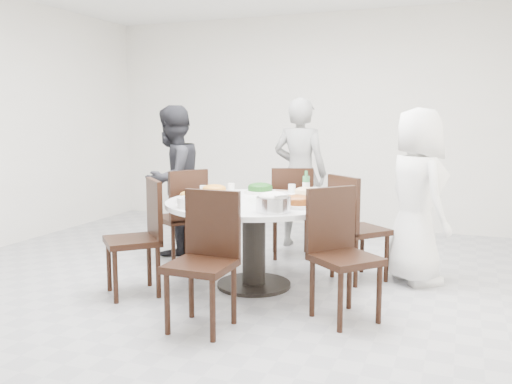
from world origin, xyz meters
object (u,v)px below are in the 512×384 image
(chair_nw, at_px, (180,216))
(beverage_bottle, at_px, (306,183))
(chair_ne, at_px, (360,228))
(chair_sw, at_px, (132,238))
(diner_right, at_px, (417,196))
(chair_se, at_px, (346,256))
(chair_n, at_px, (291,212))
(rice_bowl, at_px, (273,204))
(chair_s, at_px, (201,262))
(dining_table, at_px, (254,244))
(diner_middle, at_px, (300,173))
(diner_left, at_px, (173,180))
(soup_bowl, at_px, (194,202))

(chair_nw, relative_size, beverage_bottle, 4.27)
(chair_ne, bearing_deg, chair_sw, 74.12)
(chair_sw, relative_size, diner_right, 0.62)
(chair_nw, bearing_deg, chair_se, 94.59)
(chair_n, bearing_deg, rice_bowl, 82.35)
(chair_sw, relative_size, beverage_bottle, 4.27)
(chair_ne, relative_size, rice_bowl, 3.58)
(chair_s, xyz_separation_m, chair_se, (0.89, 0.53, 0.00))
(chair_ne, bearing_deg, rice_bowl, 104.56)
(chair_ne, distance_m, beverage_bottle, 0.63)
(dining_table, distance_m, chair_nw, 1.08)
(chair_sw, height_order, diner_middle, diner_middle)
(chair_s, height_order, diner_left, diner_left)
(chair_sw, xyz_separation_m, diner_right, (2.13, 1.20, 0.30))
(diner_left, relative_size, rice_bowl, 5.95)
(chair_n, height_order, chair_se, same)
(chair_se, xyz_separation_m, diner_middle, (-0.95, 2.03, 0.36))
(diner_right, xyz_separation_m, rice_bowl, (-0.95, -1.08, 0.04))
(chair_nw, bearing_deg, dining_table, 96.44)
(chair_s, xyz_separation_m, rice_bowl, (0.32, 0.58, 0.33))
(soup_bowl, bearing_deg, chair_s, -58.68)
(chair_ne, bearing_deg, dining_table, 73.83)
(diner_left, height_order, rice_bowl, diner_left)
(chair_n, height_order, diner_right, diner_right)
(chair_se, distance_m, diner_left, 2.49)
(chair_n, xyz_separation_m, beverage_bottle, (0.33, -0.61, 0.39))
(diner_right, bearing_deg, chair_s, 107.36)
(diner_right, distance_m, diner_middle, 1.61)
(diner_right, height_order, diner_left, diner_left)
(dining_table, distance_m, rice_bowl, 0.70)
(dining_table, xyz_separation_m, diner_middle, (-0.05, 1.54, 0.46))
(dining_table, height_order, diner_right, diner_right)
(soup_bowl, bearing_deg, beverage_bottle, 56.21)
(diner_right, height_order, beverage_bottle, diner_right)
(chair_n, relative_size, diner_right, 0.62)
(rice_bowl, distance_m, soup_bowl, 0.66)
(dining_table, height_order, chair_n, chair_n)
(dining_table, height_order, diner_middle, diner_middle)
(dining_table, height_order, diner_left, diner_left)
(rice_bowl, relative_size, soup_bowl, 1.01)
(diner_right, distance_m, beverage_bottle, 0.98)
(chair_nw, relative_size, chair_se, 1.00)
(diner_right, distance_m, soup_bowl, 1.95)
(chair_s, bearing_deg, chair_nw, 124.18)
(dining_table, distance_m, chair_s, 1.02)
(dining_table, distance_m, chair_n, 1.10)
(chair_sw, distance_m, chair_s, 0.97)
(diner_middle, xyz_separation_m, rice_bowl, (0.38, -1.98, -0.03))
(diner_right, bearing_deg, chair_sw, 84.22)
(dining_table, xyz_separation_m, beverage_bottle, (0.32, 0.49, 0.49))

